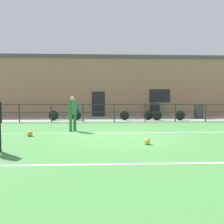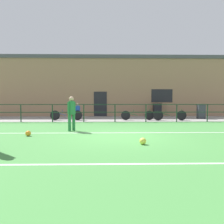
{
  "view_description": "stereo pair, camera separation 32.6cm",
  "coord_description": "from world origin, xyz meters",
  "px_view_note": "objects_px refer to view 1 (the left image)",
  "views": [
    {
      "loc": [
        -0.88,
        -9.28,
        1.48
      ],
      "look_at": [
        -0.24,
        4.11,
        0.75
      ],
      "focal_mm": 38.29,
      "sensor_mm": 36.0,
      "label": 1
    },
    {
      "loc": [
        -0.56,
        -9.29,
        1.48
      ],
      "look_at": [
        -0.24,
        4.11,
        0.75
      ],
      "focal_mm": 38.29,
      "sensor_mm": 36.0,
      "label": 2
    }
  ],
  "objects_px": {
    "bicycle_parked_0": "(136,115)",
    "bicycle_parked_2": "(169,115)",
    "spectator_child": "(76,111)",
    "trash_bin_0": "(199,111)",
    "player_winger": "(73,111)",
    "bicycle_parked_1": "(65,115)",
    "soccer_ball_match": "(30,134)",
    "soccer_ball_spare": "(147,141)",
    "trash_bin_1": "(155,110)"
  },
  "relations": [
    {
      "from": "bicycle_parked_2",
      "to": "bicycle_parked_0",
      "type": "bearing_deg",
      "value": 171.26
    },
    {
      "from": "player_winger",
      "to": "soccer_ball_match",
      "type": "height_order",
      "value": "player_winger"
    },
    {
      "from": "player_winger",
      "to": "trash_bin_0",
      "type": "bearing_deg",
      "value": 172.57
    },
    {
      "from": "player_winger",
      "to": "bicycle_parked_2",
      "type": "bearing_deg",
      "value": 176.28
    },
    {
      "from": "player_winger",
      "to": "spectator_child",
      "type": "bearing_deg",
      "value": -130.46
    },
    {
      "from": "soccer_ball_spare",
      "to": "spectator_child",
      "type": "distance_m",
      "value": 9.66
    },
    {
      "from": "bicycle_parked_1",
      "to": "trash_bin_0",
      "type": "height_order",
      "value": "trash_bin_0"
    },
    {
      "from": "soccer_ball_spare",
      "to": "bicycle_parked_1",
      "type": "xyz_separation_m",
      "value": [
        -3.96,
        8.84,
        0.26
      ]
    },
    {
      "from": "bicycle_parked_1",
      "to": "spectator_child",
      "type": "bearing_deg",
      "value": 19.31
    },
    {
      "from": "soccer_ball_match",
      "to": "bicycle_parked_0",
      "type": "relative_size",
      "value": 0.1
    },
    {
      "from": "bicycle_parked_2",
      "to": "trash_bin_1",
      "type": "xyz_separation_m",
      "value": [
        -0.1,
        3.61,
        0.2
      ]
    },
    {
      "from": "bicycle_parked_1",
      "to": "bicycle_parked_0",
      "type": "bearing_deg",
      "value": 0.0
    },
    {
      "from": "spectator_child",
      "to": "bicycle_parked_1",
      "type": "bearing_deg",
      "value": -2.17
    },
    {
      "from": "bicycle_parked_2",
      "to": "soccer_ball_match",
      "type": "bearing_deg",
      "value": -138.4
    },
    {
      "from": "bicycle_parked_0",
      "to": "trash_bin_0",
      "type": "relative_size",
      "value": 2.12
    },
    {
      "from": "soccer_ball_match",
      "to": "soccer_ball_spare",
      "type": "bearing_deg",
      "value": -23.52
    },
    {
      "from": "soccer_ball_match",
      "to": "trash_bin_1",
      "type": "bearing_deg",
      "value": 54.28
    },
    {
      "from": "trash_bin_0",
      "to": "trash_bin_1",
      "type": "xyz_separation_m",
      "value": [
        -2.81,
        2.2,
        0.0
      ]
    },
    {
      "from": "trash_bin_1",
      "to": "soccer_ball_match",
      "type": "bearing_deg",
      "value": -125.72
    },
    {
      "from": "bicycle_parked_2",
      "to": "trash_bin_0",
      "type": "relative_size",
      "value": 2.1
    },
    {
      "from": "spectator_child",
      "to": "trash_bin_1",
      "type": "xyz_separation_m",
      "value": [
        6.25,
        3.01,
        -0.11
      ]
    },
    {
      "from": "spectator_child",
      "to": "bicycle_parked_2",
      "type": "relative_size",
      "value": 0.51
    },
    {
      "from": "bicycle_parked_2",
      "to": "bicycle_parked_1",
      "type": "bearing_deg",
      "value": 177.31
    },
    {
      "from": "bicycle_parked_0",
      "to": "trash_bin_1",
      "type": "distance_m",
      "value": 3.89
    },
    {
      "from": "trash_bin_0",
      "to": "bicycle_parked_0",
      "type": "bearing_deg",
      "value": -167.6
    },
    {
      "from": "soccer_ball_match",
      "to": "bicycle_parked_2",
      "type": "relative_size",
      "value": 0.1
    },
    {
      "from": "bicycle_parked_0",
      "to": "bicycle_parked_2",
      "type": "distance_m",
      "value": 2.2
    },
    {
      "from": "bicycle_parked_1",
      "to": "trash_bin_0",
      "type": "distance_m",
      "value": 9.89
    },
    {
      "from": "bicycle_parked_0",
      "to": "bicycle_parked_1",
      "type": "relative_size",
      "value": 1.04
    },
    {
      "from": "bicycle_parked_1",
      "to": "trash_bin_1",
      "type": "xyz_separation_m",
      "value": [
        7.02,
        3.28,
        0.2
      ]
    },
    {
      "from": "soccer_ball_spare",
      "to": "bicycle_parked_2",
      "type": "distance_m",
      "value": 9.07
    },
    {
      "from": "trash_bin_1",
      "to": "trash_bin_0",
      "type": "bearing_deg",
      "value": -38.06
    },
    {
      "from": "spectator_child",
      "to": "trash_bin_1",
      "type": "distance_m",
      "value": 6.94
    },
    {
      "from": "soccer_ball_spare",
      "to": "bicycle_parked_0",
      "type": "height_order",
      "value": "bicycle_parked_0"
    },
    {
      "from": "spectator_child",
      "to": "trash_bin_0",
      "type": "relative_size",
      "value": 1.06
    },
    {
      "from": "bicycle_parked_1",
      "to": "bicycle_parked_2",
      "type": "relative_size",
      "value": 0.97
    },
    {
      "from": "soccer_ball_match",
      "to": "trash_bin_1",
      "type": "xyz_separation_m",
      "value": [
        7.36,
        10.24,
        0.46
      ]
    },
    {
      "from": "soccer_ball_match",
      "to": "trash_bin_1",
      "type": "distance_m",
      "value": 12.62
    },
    {
      "from": "bicycle_parked_2",
      "to": "soccer_ball_spare",
      "type": "bearing_deg",
      "value": -110.38
    },
    {
      "from": "bicycle_parked_0",
      "to": "trash_bin_1",
      "type": "bearing_deg",
      "value": 57.64
    },
    {
      "from": "soccer_ball_match",
      "to": "spectator_child",
      "type": "relative_size",
      "value": 0.19
    },
    {
      "from": "spectator_child",
      "to": "trash_bin_0",
      "type": "xyz_separation_m",
      "value": [
        9.06,
        0.81,
        -0.11
      ]
    },
    {
      "from": "player_winger",
      "to": "bicycle_parked_1",
      "type": "height_order",
      "value": "player_winger"
    },
    {
      "from": "spectator_child",
      "to": "trash_bin_1",
      "type": "relative_size",
      "value": 1.06
    },
    {
      "from": "bicycle_parked_1",
      "to": "trash_bin_1",
      "type": "bearing_deg",
      "value": 25.04
    },
    {
      "from": "trash_bin_1",
      "to": "bicycle_parked_2",
      "type": "bearing_deg",
      "value": -88.4
    },
    {
      "from": "trash_bin_1",
      "to": "bicycle_parked_0",
      "type": "bearing_deg",
      "value": -122.36
    },
    {
      "from": "spectator_child",
      "to": "bicycle_parked_2",
      "type": "bearing_deg",
      "value": 153.07
    },
    {
      "from": "bicycle_parked_0",
      "to": "player_winger",
      "type": "bearing_deg",
      "value": -124.65
    },
    {
      "from": "bicycle_parked_0",
      "to": "bicycle_parked_2",
      "type": "height_order",
      "value": "bicycle_parked_2"
    }
  ]
}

